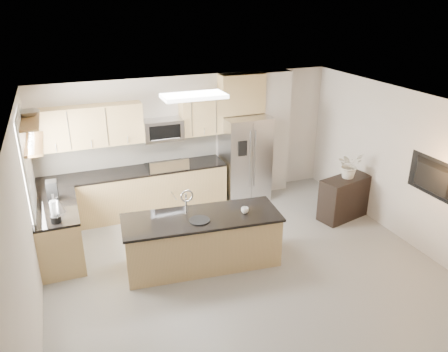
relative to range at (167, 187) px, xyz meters
name	(u,v)px	position (x,y,z in m)	size (l,w,h in m)	color
floor	(255,283)	(0.60, -2.92, -0.47)	(6.50, 6.50, 0.00)	gray
ceiling	(261,115)	(0.60, -2.92, 2.13)	(6.00, 6.50, 0.02)	silver
wall_back	(190,140)	(0.60, 0.33, 0.83)	(6.00, 0.02, 2.60)	beige
wall_left	(25,248)	(-2.40, -2.92, 0.83)	(0.02, 6.50, 2.60)	beige
wall_right	(425,177)	(3.60, -2.92, 0.83)	(0.02, 6.50, 2.60)	beige
back_counter	(136,192)	(-0.63, 0.01, 0.00)	(3.55, 0.66, 1.44)	tan
left_counter	(60,231)	(-2.07, -1.07, -0.01)	(0.66, 1.50, 0.92)	tan
range	(167,187)	(0.00, 0.00, 0.00)	(0.76, 0.64, 1.14)	black
upper_cabinets	(125,123)	(-0.70, 0.16, 1.35)	(3.50, 0.33, 0.75)	tan
microwave	(163,130)	(0.00, 0.12, 1.16)	(0.76, 0.40, 0.40)	#B6B6B9
refrigerator	(245,158)	(1.66, -0.05, 0.42)	(0.92, 0.78, 1.78)	#B6B6B9
partition_column	(273,132)	(2.42, 0.18, 0.83)	(0.60, 0.30, 2.60)	beige
window	(27,166)	(-2.38, -1.07, 1.18)	(0.04, 1.15, 1.65)	white
shelf_lower	(33,144)	(-2.25, -0.97, 1.48)	(0.30, 1.20, 0.04)	olive
shelf_upper	(29,120)	(-2.25, -0.97, 1.85)	(0.30, 1.20, 0.04)	olive
ceiling_fixture	(194,96)	(0.20, -1.32, 2.09)	(1.00, 0.50, 0.06)	white
island	(202,240)	(0.03, -2.12, -0.04)	(2.53, 1.13, 1.27)	tan
credenza	(345,198)	(3.10, -1.58, -0.06)	(1.03, 0.43, 0.82)	black
cup	(245,210)	(0.70, -2.25, 0.42)	(0.12, 0.12, 0.09)	white
platter	(199,220)	(-0.05, -2.24, 0.39)	(0.32, 0.32, 0.02)	black
blender	(55,213)	(-2.07, -1.64, 0.60)	(0.15, 0.15, 0.35)	black
kettle	(58,205)	(-2.02, -1.30, 0.56)	(0.20, 0.20, 0.25)	#B6B6B9
coffee_maker	(52,191)	(-2.10, -0.79, 0.60)	(0.18, 0.21, 0.32)	black
bowl	(28,112)	(-2.25, -0.76, 1.92)	(0.42, 0.42, 0.10)	#B6B6B9
flower_vase	(350,159)	(3.14, -1.56, 0.73)	(0.68, 0.59, 0.75)	beige
television	(431,179)	(3.51, -3.12, 0.88)	(1.08, 0.14, 0.62)	black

